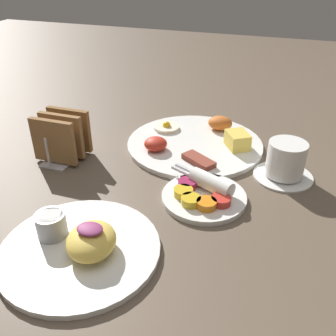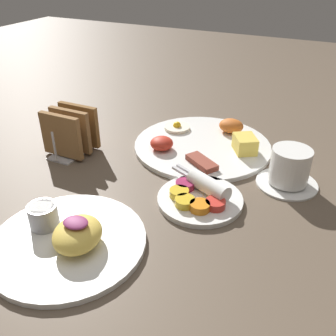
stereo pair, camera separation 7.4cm
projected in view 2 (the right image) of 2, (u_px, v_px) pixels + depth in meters
The scene contains 6 objects.
ground_plane at pixel (121, 180), 0.76m from camera, with size 3.00×3.00×0.00m, color brown.
plate_breakfast at pixel (204, 143), 0.87m from camera, with size 0.32×0.32×0.05m.
plate_condiments at pixel (200, 196), 0.69m from camera, with size 0.16×0.16×0.04m.
plate_foreground at pixel (68, 237), 0.59m from camera, with size 0.25×0.25×0.06m.
toast_rack at pixel (71, 132), 0.84m from camera, with size 0.10×0.12×0.10m.
coffee_cup at pixel (289, 169), 0.72m from camera, with size 0.12×0.12×0.08m.
Camera 2 is at (0.36, -0.53, 0.41)m, focal length 40.00 mm.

